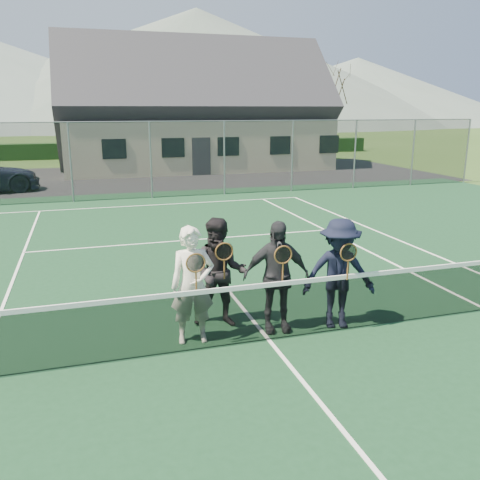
{
  "coord_description": "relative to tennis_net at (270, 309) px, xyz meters",
  "views": [
    {
      "loc": [
        -2.53,
        -6.72,
        3.48
      ],
      "look_at": [
        -0.01,
        1.5,
        1.25
      ],
      "focal_mm": 38.0,
      "sensor_mm": 36.0,
      "label": 1
    }
  ],
  "objects": [
    {
      "name": "court_surface",
      "position": [
        0.0,
        0.0,
        -0.53
      ],
      "size": [
        30.0,
        30.0,
        0.02
      ],
      "primitive_type": "cube",
      "color": "#14381E",
      "rests_on": "ground"
    },
    {
      "name": "tarmac_carpark",
      "position": [
        -4.0,
        20.0,
        -0.53
      ],
      "size": [
        40.0,
        12.0,
        0.01
      ],
      "primitive_type": "cube",
      "color": "black",
      "rests_on": "ground"
    },
    {
      "name": "tree_d",
      "position": [
        12.0,
        33.0,
        5.25
      ],
      "size": [
        3.2,
        3.2,
        7.77
      ],
      "color": "#332012",
      "rests_on": "ground"
    },
    {
      "name": "court_markings",
      "position": [
        0.0,
        0.0,
        -0.51
      ],
      "size": [
        11.03,
        23.83,
        0.01
      ],
      "color": "white",
      "rests_on": "court_surface"
    },
    {
      "name": "clubhouse",
      "position": [
        4.0,
        24.0,
        3.45
      ],
      "size": [
        15.6,
        8.2,
        7.7
      ],
      "color": "beige",
      "rests_on": "ground"
    },
    {
      "name": "hedge_row",
      "position": [
        0.0,
        32.0,
        0.01
      ],
      "size": [
        40.0,
        1.2,
        1.1
      ],
      "primitive_type": "cube",
      "color": "black",
      "rests_on": "ground"
    },
    {
      "name": "hill_east",
      "position": [
        55.0,
        95.0,
        6.46
      ],
      "size": [
        90.0,
        90.0,
        14.0
      ],
      "primitive_type": "cone",
      "color": "slate",
      "rests_on": "ground"
    },
    {
      "name": "tree_e",
      "position": [
        18.0,
        33.0,
        5.25
      ],
      "size": [
        3.2,
        3.2,
        7.77
      ],
      "color": "#321C12",
      "rests_on": "ground"
    },
    {
      "name": "tree_c",
      "position": [
        2.0,
        33.0,
        5.25
      ],
      "size": [
        3.2,
        3.2,
        7.77
      ],
      "color": "#3B2915",
      "rests_on": "ground"
    },
    {
      "name": "player_d",
      "position": [
        1.24,
        0.19,
        0.38
      ],
      "size": [
        1.29,
        0.94,
        1.8
      ],
      "color": "black",
      "rests_on": "court_surface"
    },
    {
      "name": "player_a",
      "position": [
        -1.11,
        0.34,
        0.38
      ],
      "size": [
        0.69,
        0.53,
        1.8
      ],
      "color": "white",
      "rests_on": "court_surface"
    },
    {
      "name": "perimeter_fence",
      "position": [
        0.0,
        13.5,
        0.99
      ],
      "size": [
        30.07,
        0.07,
        3.02
      ],
      "color": "slate",
      "rests_on": "ground"
    },
    {
      "name": "player_b",
      "position": [
        -0.56,
        0.79,
        0.38
      ],
      "size": [
        1.06,
        0.95,
        1.8
      ],
      "color": "black",
      "rests_on": "court_surface"
    },
    {
      "name": "hill_centre",
      "position": [
        20.0,
        95.0,
        10.46
      ],
      "size": [
        120.0,
        120.0,
        22.0
      ],
      "primitive_type": "cone",
      "color": "#56675C",
      "rests_on": "ground"
    },
    {
      "name": "ground",
      "position": [
        0.0,
        20.0,
        -0.54
      ],
      "size": [
        220.0,
        220.0,
        0.0
      ],
      "primitive_type": "plane",
      "color": "#2E4B1A",
      "rests_on": "ground"
    },
    {
      "name": "tennis_net",
      "position": [
        0.0,
        0.0,
        0.0
      ],
      "size": [
        11.68,
        0.08,
        1.1
      ],
      "color": "slate",
      "rests_on": "ground"
    },
    {
      "name": "player_c",
      "position": [
        0.24,
        0.36,
        0.38
      ],
      "size": [
        1.11,
        0.6,
        1.8
      ],
      "color": "#26272B",
      "rests_on": "court_surface"
    }
  ]
}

